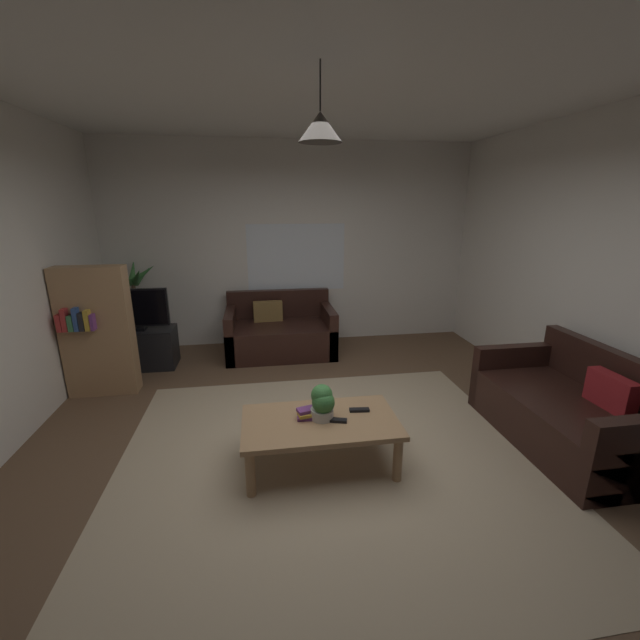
{
  "coord_description": "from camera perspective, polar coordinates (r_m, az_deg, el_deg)",
  "views": [
    {
      "loc": [
        -0.51,
        -2.96,
        2.01
      ],
      "look_at": [
        0.0,
        0.3,
        1.05
      ],
      "focal_mm": 22.47,
      "sensor_mm": 36.0,
      "label": 1
    }
  ],
  "objects": [
    {
      "name": "wall_right",
      "position": [
        4.35,
        37.56,
        5.16
      ],
      "size": [
        0.06,
        5.68,
        2.85
      ],
      "primitive_type": "cube",
      "color": "silver",
      "rests_on": "ground"
    },
    {
      "name": "book_on_table_0",
      "position": [
        3.21,
        -2.18,
        -13.65
      ],
      "size": [
        0.12,
        0.1,
        0.03
      ],
      "primitive_type": "cube",
      "rotation": [
        0.0,
        0.0,
        -0.08
      ],
      "color": "#72387F",
      "rests_on": "coffee_table"
    },
    {
      "name": "book_on_table_1",
      "position": [
        3.19,
        -1.91,
        -13.23
      ],
      "size": [
        0.15,
        0.12,
        0.02
      ],
      "primitive_type": "cube",
      "rotation": [
        0.0,
        0.0,
        0.17
      ],
      "color": "gold",
      "rests_on": "coffee_table"
    },
    {
      "name": "coffee_table",
      "position": [
        3.22,
        0.03,
        -14.88
      ],
      "size": [
        1.2,
        0.67,
        0.4
      ],
      "color": "#A87F56",
      "rests_on": "ground"
    },
    {
      "name": "window_pane",
      "position": [
        5.87,
        -3.39,
        8.87
      ],
      "size": [
        1.41,
        0.01,
        0.95
      ],
      "primitive_type": "cube",
      "color": "white"
    },
    {
      "name": "potted_plant_on_table",
      "position": [
        3.15,
        0.36,
        -11.58
      ],
      "size": [
        0.19,
        0.2,
        0.27
      ],
      "color": "beige",
      "rests_on": "coffee_table"
    },
    {
      "name": "couch_under_window",
      "position": [
        5.58,
        -5.68,
        -1.96
      ],
      "size": [
        1.45,
        0.89,
        0.82
      ],
      "color": "black",
      "rests_on": "ground"
    },
    {
      "name": "remote_on_table_1",
      "position": [
        3.17,
        2.37,
        -14.07
      ],
      "size": [
        0.17,
        0.09,
        0.02
      ],
      "primitive_type": "cube",
      "rotation": [
        0.0,
        0.0,
        4.42
      ],
      "color": "black",
      "rests_on": "coffee_table"
    },
    {
      "name": "tv",
      "position": [
        5.4,
        -25.09,
        1.39
      ],
      "size": [
        0.84,
        0.16,
        0.52
      ],
      "color": "black",
      "rests_on": "tv_stand"
    },
    {
      "name": "remote_on_table_0",
      "position": [
        3.32,
        5.63,
        -12.63
      ],
      "size": [
        0.16,
        0.07,
        0.02
      ],
      "primitive_type": "cube",
      "rotation": [
        0.0,
        0.0,
        1.47
      ],
      "color": "black",
      "rests_on": "coffee_table"
    },
    {
      "name": "floor",
      "position": [
        3.62,
        0.76,
        -17.7
      ],
      "size": [
        5.19,
        5.68,
        0.02
      ],
      "primitive_type": "cube",
      "color": "brown",
      "rests_on": "ground"
    },
    {
      "name": "pendant_lamp",
      "position": [
        2.8,
        0.03,
        25.82
      ],
      "size": [
        0.28,
        0.28,
        0.47
      ],
      "color": "black"
    },
    {
      "name": "bookshelf_corner",
      "position": [
        4.86,
        -29.22,
        -1.44
      ],
      "size": [
        0.7,
        0.31,
        1.4
      ],
      "color": "#A87F56",
      "rests_on": "ground"
    },
    {
      "name": "rug",
      "position": [
        3.45,
        1.35,
        -19.34
      ],
      "size": [
        3.37,
        3.13,
        0.01
      ],
      "primitive_type": "cube",
      "color": "tan",
      "rests_on": "ground"
    },
    {
      "name": "book_on_table_2",
      "position": [
        3.2,
        -1.99,
        -12.7
      ],
      "size": [
        0.15,
        0.12,
        0.03
      ],
      "primitive_type": "cube",
      "rotation": [
        0.0,
        0.0,
        0.27
      ],
      "color": "#72387F",
      "rests_on": "coffee_table"
    },
    {
      "name": "couch_right_side",
      "position": [
        4.14,
        31.9,
        -11.23
      ],
      "size": [
        0.89,
        1.55,
        0.82
      ],
      "rotation": [
        0.0,
        0.0,
        -1.57
      ],
      "color": "black",
      "rests_on": "ground"
    },
    {
      "name": "potted_palm_corner",
      "position": [
        5.92,
        -24.74,
        1.03
      ],
      "size": [
        0.79,
        0.71,
        1.31
      ],
      "color": "beige",
      "rests_on": "ground"
    },
    {
      "name": "tv_stand",
      "position": [
        5.57,
        -24.4,
        -3.7
      ],
      "size": [
        0.9,
        0.44,
        0.5
      ],
      "primitive_type": "cube",
      "color": "black",
      "rests_on": "ground"
    },
    {
      "name": "ceiling",
      "position": [
        3.12,
        1.0,
        32.08
      ],
      "size": [
        5.19,
        5.68,
        0.02
      ],
      "primitive_type": "cube",
      "color": "white"
    },
    {
      "name": "wall_back",
      "position": [
        5.88,
        -3.91,
        10.53
      ],
      "size": [
        5.31,
        0.06,
        2.85
      ],
      "primitive_type": "cube",
      "color": "silver",
      "rests_on": "ground"
    }
  ]
}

